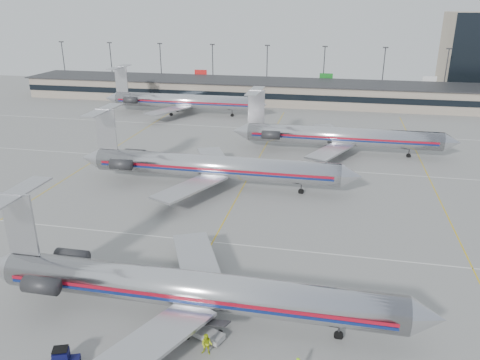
# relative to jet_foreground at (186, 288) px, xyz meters

# --- Properties ---
(ground) EXTENTS (260.00, 260.00, 0.00)m
(ground) POSITION_rel_jet_foreground_xyz_m (-1.55, 4.89, -3.30)
(ground) COLOR gray
(ground) RESTS_ON ground
(apron_markings) EXTENTS (160.00, 0.15, 0.02)m
(apron_markings) POSITION_rel_jet_foreground_xyz_m (-1.55, 14.89, -3.29)
(apron_markings) COLOR silver
(apron_markings) RESTS_ON ground
(terminal) EXTENTS (162.00, 17.00, 6.25)m
(terminal) POSITION_rel_jet_foreground_xyz_m (-1.55, 102.87, -0.14)
(terminal) COLOR gray
(terminal) RESTS_ON ground
(light_mast_row) EXTENTS (163.60, 0.40, 15.28)m
(light_mast_row) POSITION_rel_jet_foreground_xyz_m (-1.55, 116.89, 5.28)
(light_mast_row) COLOR #38383D
(light_mast_row) RESTS_ON ground
(jet_foreground) EXTENTS (43.42, 25.57, 11.37)m
(jet_foreground) POSITION_rel_jet_foreground_xyz_m (0.00, 0.00, 0.00)
(jet_foreground) COLOR silver
(jet_foreground) RESTS_ON ground
(jet_second_row) EXTENTS (45.81, 26.97, 11.99)m
(jet_second_row) POSITION_rel_jet_foreground_xyz_m (-6.85, 32.94, 0.18)
(jet_second_row) COLOR silver
(jet_second_row) RESTS_ON ground
(jet_third_row) EXTENTS (43.58, 26.81, 11.92)m
(jet_third_row) POSITION_rel_jet_foreground_xyz_m (12.84, 55.37, 0.16)
(jet_third_row) COLOR silver
(jet_third_row) RESTS_ON ground
(jet_back_row) EXTENTS (44.41, 27.32, 12.14)m
(jet_back_row) POSITION_rel_jet_foreground_xyz_m (-28.03, 81.98, 0.23)
(jet_back_row) COLOR silver
(jet_back_row) RESTS_ON ground
(tug_left) EXTENTS (2.49, 1.83, 1.82)m
(tug_left) POSITION_rel_jet_foreground_xyz_m (-7.83, -8.11, -2.47)
(tug_left) COLOR #0A0C3A
(tug_left) RESTS_ON ground
(belt_loader) EXTENTS (4.57, 2.62, 2.34)m
(belt_loader) POSITION_rel_jet_foreground_xyz_m (2.32, -2.27, -2.67)
(belt_loader) COLOR #A4A4A4
(belt_loader) RESTS_ON ground
(ramp_worker_far) EXTENTS (0.96, 0.76, 1.96)m
(ramp_worker_far) POSITION_rel_jet_foreground_xyz_m (3.08, -4.24, -2.32)
(ramp_worker_far) COLOR #BBD113
(ramp_worker_far) RESTS_ON ground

